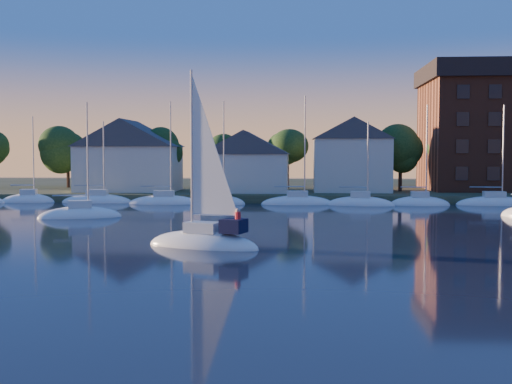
# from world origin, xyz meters

# --- Properties ---
(ground) EXTENTS (260.00, 260.00, 0.00)m
(ground) POSITION_xyz_m (0.00, 0.00, 0.00)
(ground) COLOR black
(ground) RESTS_ON ground
(shoreline_land) EXTENTS (160.00, 50.00, 2.00)m
(shoreline_land) POSITION_xyz_m (0.00, 75.00, 0.00)
(shoreline_land) COLOR #333B22
(shoreline_land) RESTS_ON ground
(wooden_dock) EXTENTS (120.00, 3.00, 1.00)m
(wooden_dock) POSITION_xyz_m (0.00, 52.00, 0.00)
(wooden_dock) COLOR brown
(wooden_dock) RESTS_ON ground
(clubhouse_west) EXTENTS (13.65, 9.45, 9.64)m
(clubhouse_west) POSITION_xyz_m (-22.00, 58.00, 5.93)
(clubhouse_west) COLOR beige
(clubhouse_west) RESTS_ON shoreline_land
(clubhouse_centre) EXTENTS (11.55, 8.40, 8.08)m
(clubhouse_centre) POSITION_xyz_m (-6.00, 57.00, 5.13)
(clubhouse_centre) COLOR beige
(clubhouse_centre) RESTS_ON shoreline_land
(clubhouse_east) EXTENTS (10.50, 8.40, 9.80)m
(clubhouse_east) POSITION_xyz_m (8.00, 59.00, 6.00)
(clubhouse_east) COLOR beige
(clubhouse_east) RESTS_ON shoreline_land
(tree_line) EXTENTS (93.40, 5.40, 8.90)m
(tree_line) POSITION_xyz_m (2.00, 63.00, 7.18)
(tree_line) COLOR #3C261B
(tree_line) RESTS_ON shoreline_land
(moored_fleet) EXTENTS (79.50, 2.40, 12.05)m
(moored_fleet) POSITION_xyz_m (-4.00, 49.00, 0.10)
(moored_fleet) COLOR white
(moored_fleet) RESTS_ON ground
(hero_sailboat) EXTENTS (8.39, 5.05, 12.70)m
(hero_sailboat) POSITION_xyz_m (-4.90, 13.87, 0.55)
(hero_sailboat) COLOR white
(hero_sailboat) RESTS_ON ground
(drifting_sailboat_left) EXTENTS (8.23, 5.04, 12.10)m
(drifting_sailboat_left) POSITION_xyz_m (-19.68, 31.90, 0.10)
(drifting_sailboat_left) COLOR white
(drifting_sailboat_left) RESTS_ON ground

